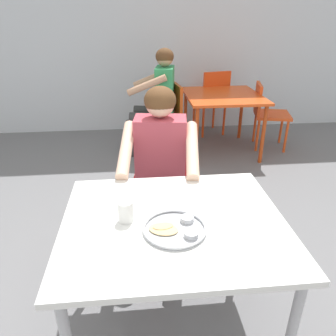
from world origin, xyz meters
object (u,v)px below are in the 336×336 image
object	(u,v)px
table_foreground	(174,233)
table_background_red	(223,101)
thali_tray	(175,228)
chair_red_right	(266,111)
chair_red_far	(212,99)
drinking_cup	(126,211)
chair_red_left	(168,114)
diner_foreground	(160,162)
chair_foreground	(161,176)
patron_background	(157,94)

from	to	relation	value
table_foreground	table_background_red	xyz separation A→B (m)	(0.89, 2.53, -0.02)
thali_tray	chair_red_right	world-z (taller)	chair_red_right
chair_red_far	drinking_cup	bearing A→B (deg)	-109.86
table_background_red	chair_red_left	xyz separation A→B (m)	(-0.66, 0.04, -0.16)
thali_tray	chair_red_far	distance (m)	3.34
table_foreground	chair_red_left	bearing A→B (deg)	84.92
thali_tray	chair_red_left	bearing A→B (deg)	85.00
thali_tray	chair_red_far	xyz separation A→B (m)	(0.91, 3.21, -0.23)
chair_red_far	diner_foreground	bearing A→B (deg)	-110.55
chair_foreground	table_background_red	bearing A→B (deg)	61.55
chair_foreground	patron_background	bearing A→B (deg)	86.81
thali_tray	chair_red_right	distance (m)	3.07
thali_tray	chair_red_right	xyz separation A→B (m)	(1.48, 2.68, -0.26)
drinking_cup	table_background_red	distance (m)	2.75
chair_red_left	diner_foreground	bearing A→B (deg)	-97.29
table_background_red	chair_red_far	size ratio (longest dim) A/B	1.06
drinking_cup	table_background_red	bearing A→B (deg)	66.20
chair_foreground	chair_red_right	size ratio (longest dim) A/B	1.05
diner_foreground	chair_red_left	bearing A→B (deg)	82.71
chair_red_right	drinking_cup	bearing A→B (deg)	-123.37
table_foreground	thali_tray	xyz separation A→B (m)	(-0.00, -0.08, 0.09)
thali_tray	drinking_cup	size ratio (longest dim) A/B	2.78
chair_foreground	chair_red_left	world-z (taller)	chair_foreground
drinking_cup	chair_red_left	xyz separation A→B (m)	(0.45, 2.55, -0.31)
thali_tray	chair_foreground	bearing A→B (deg)	89.20
chair_red_far	table_background_red	bearing A→B (deg)	-91.37
thali_tray	chair_red_far	world-z (taller)	chair_red_far
patron_background	thali_tray	bearing A→B (deg)	-92.29
chair_foreground	table_background_red	xyz separation A→B (m)	(0.88, 1.62, 0.14)
chair_red_left	chair_red_far	size ratio (longest dim) A/B	0.92
table_foreground	drinking_cup	world-z (taller)	drinking_cup
thali_tray	patron_background	world-z (taller)	patron_background
drinking_cup	diner_foreground	xyz separation A→B (m)	(0.21, 0.67, -0.07)
drinking_cup	chair_red_right	xyz separation A→B (m)	(1.70, 2.58, -0.31)
patron_background	table_background_red	bearing A→B (deg)	-1.15
drinking_cup	table_background_red	world-z (taller)	drinking_cup
drinking_cup	diner_foreground	bearing A→B (deg)	72.70
chair_red_left	table_foreground	bearing A→B (deg)	-95.08
table_background_red	thali_tray	bearing A→B (deg)	-108.84
thali_tray	table_background_red	size ratio (longest dim) A/B	0.30
table_background_red	chair_red_left	world-z (taller)	chair_red_left
chair_red_left	chair_red_right	distance (m)	1.25
chair_red_right	diner_foreground	bearing A→B (deg)	-127.97
chair_foreground	chair_red_right	bearing A→B (deg)	48.96
thali_tray	chair_foreground	distance (m)	1.02
chair_foreground	chair_red_far	world-z (taller)	chair_red_far
thali_tray	chair_red_far	bearing A→B (deg)	74.24
chair_red_right	patron_background	size ratio (longest dim) A/B	0.65
chair_red_left	patron_background	xyz separation A→B (m)	(-0.13, -0.02, 0.26)
chair_foreground	patron_background	distance (m)	1.66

